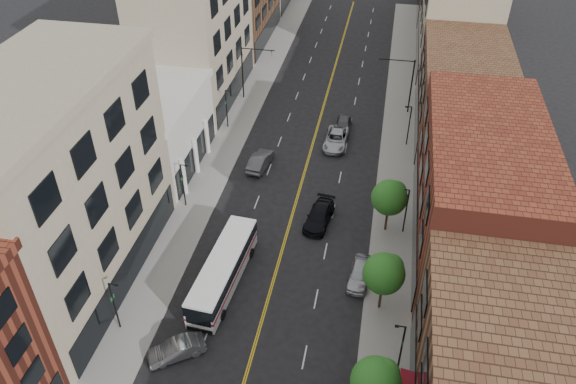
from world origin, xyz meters
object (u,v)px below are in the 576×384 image
Objects in this scene: city_bus at (223,269)px; car_lane_behind at (260,161)px; car_lane_b at (336,139)px; car_parked_far at (360,274)px; car_lane_a at (319,216)px; car_angle_b at (177,349)px; car_lane_c at (343,125)px.

city_bus is 18.10m from car_lane_behind.
city_bus is 1.99× the size of car_lane_b.
car_parked_far is 19.89m from car_lane_behind.
car_parked_far is 0.92× the size of car_lane_behind.
car_lane_a reaches higher than car_parked_far.
car_angle_b is 0.97× the size of car_parked_far.
car_lane_a is at bearing 120.62° from car_angle_b.
car_lane_c is at bearing -123.20° from car_lane_behind.
car_lane_a reaches higher than car_angle_b.
car_lane_a is at bearing 58.58° from city_bus.
car_lane_c reaches higher than car_parked_far.
city_bus reaches higher than car_parked_far.
car_lane_a is at bearing -91.44° from car_lane_c.
car_angle_b is 33.29m from car_lane_b.
car_lane_a is (8.41, 17.66, 0.06)m from car_angle_b.
city_bus is at bearing -104.22° from car_lane_b.
car_angle_b is at bearing -96.20° from city_bus.
car_parked_far is (13.00, 10.55, 0.05)m from car_angle_b.
car_lane_behind is (-12.49, 15.48, 0.04)m from car_parked_far.
car_lane_behind is 9.98m from car_lane_b.
car_lane_a is 14.57m from car_lane_b.
car_lane_b is (7.82, 6.20, -0.00)m from car_lane_behind.
car_angle_b is 0.90× the size of car_lane_behind.
city_bus is 25.22m from car_lane_b.
car_lane_behind is at bearing 97.23° from city_bus.
car_lane_b is at bearing -97.85° from car_lane_c.
car_lane_behind is 0.85× the size of car_lane_b.
car_lane_c is at bearing 79.38° from city_bus.
car_lane_b reaches higher than car_lane_c.
car_angle_b is 26.03m from car_lane_behind.
car_lane_c is at bearing 96.58° from car_lane_a.
car_angle_b is 19.55m from car_lane_a.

